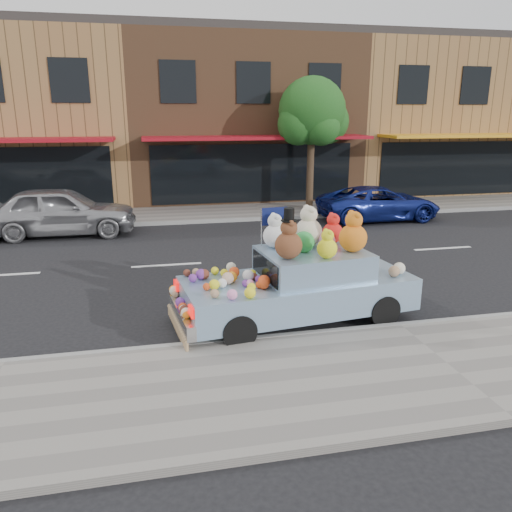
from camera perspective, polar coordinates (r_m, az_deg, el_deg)
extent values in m
plane|color=black|center=(13.90, 6.50, -0.04)|extent=(120.00, 120.00, 0.00)
cube|color=gray|center=(8.40, 20.93, -11.67)|extent=(60.00, 3.00, 0.12)
cube|color=gray|center=(19.99, 0.61, 5.15)|extent=(60.00, 3.00, 0.12)
cube|color=gray|center=(9.55, 16.10, -7.77)|extent=(60.00, 0.12, 0.13)
cube|color=gray|center=(18.55, 1.63, 4.31)|extent=(60.00, 0.12, 0.13)
cube|color=olive|center=(25.30, -25.87, 13.72)|extent=(10.00, 8.00, 7.00)
cube|color=#332D2B|center=(25.52, -26.92, 21.88)|extent=(10.00, 8.00, 0.30)
cube|color=black|center=(20.84, -20.55, 18.28)|extent=(1.40, 0.06, 1.60)
cube|color=brown|center=(25.03, -2.24, 15.24)|extent=(10.00, 8.00, 7.00)
cube|color=#332D2B|center=(25.25, -2.34, 23.55)|extent=(10.00, 8.00, 0.30)
cube|color=black|center=(21.22, -0.27, 9.44)|extent=(8.50, 0.06, 2.40)
cube|color=maroon|center=(20.24, 0.25, 13.38)|extent=(9.00, 1.80, 0.12)
cube|color=black|center=(20.71, -8.92, 19.07)|extent=(1.40, 0.06, 1.60)
cube|color=black|center=(21.11, -0.29, 19.19)|extent=(1.40, 0.06, 1.60)
cube|color=black|center=(21.93, 7.85, 18.93)|extent=(1.40, 0.06, 1.60)
cube|color=olive|center=(28.51, 18.66, 14.53)|extent=(10.00, 8.00, 7.00)
cube|color=#332D2B|center=(28.71, 19.35, 21.81)|extent=(10.00, 8.00, 0.30)
cube|color=black|center=(25.23, 22.86, 9.25)|extent=(8.50, 0.06, 2.40)
cube|color=orange|center=(24.42, 24.43, 12.44)|extent=(9.00, 1.80, 0.12)
cube|color=black|center=(23.57, 17.53, 18.16)|extent=(1.40, 0.06, 1.60)
cube|color=black|center=(25.15, 23.78, 17.39)|extent=(1.40, 0.06, 1.60)
cylinder|color=#38281C|center=(20.29, 6.22, 9.62)|extent=(0.28, 0.28, 3.20)
sphere|color=#154B16|center=(20.17, 6.42, 16.18)|extent=(2.60, 2.60, 2.60)
sphere|color=#154B16|center=(20.68, 8.02, 15.01)|extent=(1.80, 1.80, 1.80)
sphere|color=#154B16|center=(19.80, 4.86, 14.78)|extent=(1.60, 1.60, 1.60)
sphere|color=#154B16|center=(19.67, 7.50, 14.40)|extent=(1.40, 1.40, 1.40)
sphere|color=#154B16|center=(20.65, 5.03, 15.37)|extent=(1.60, 1.60, 1.60)
imported|color=#A0A1A5|center=(17.25, -21.42, 4.80)|extent=(4.69, 1.94, 1.59)
imported|color=navy|center=(19.06, 13.87, 5.88)|extent=(4.54, 2.18, 1.25)
cylinder|color=black|center=(9.57, 14.39, -6.07)|extent=(0.62, 0.27, 0.60)
cylinder|color=black|center=(10.81, 9.91, -3.22)|extent=(0.62, 0.27, 0.60)
cylinder|color=black|center=(8.44, -1.96, -8.60)|extent=(0.62, 0.27, 0.60)
cylinder|color=black|center=(9.83, -4.64, -5.00)|extent=(0.62, 0.27, 0.60)
cube|color=#88ABCB|center=(9.48, 4.77, -4.20)|extent=(4.47, 2.20, 0.60)
cube|color=#88ABCB|center=(9.42, 6.52, -0.84)|extent=(2.06, 1.72, 0.50)
cube|color=silver|center=(8.92, -8.52, -6.67)|extent=(0.37, 1.79, 0.26)
cube|color=red|center=(8.19, -7.38, -6.31)|extent=(0.09, 0.29, 0.16)
cube|color=red|center=(9.45, -9.07, -3.32)|extent=(0.09, 0.29, 0.16)
cube|color=black|center=(9.07, 1.08, -1.41)|extent=(0.19, 1.30, 0.40)
sphere|color=brown|center=(8.73, 3.74, 1.23)|extent=(0.49, 0.49, 0.49)
sphere|color=brown|center=(8.65, 3.78, 3.23)|extent=(0.30, 0.30, 0.30)
sphere|color=brown|center=(8.53, 3.98, 3.72)|extent=(0.11, 0.11, 0.11)
sphere|color=brown|center=(8.73, 3.60, 4.01)|extent=(0.11, 0.11, 0.11)
cylinder|color=black|center=(8.62, 3.79, 4.06)|extent=(0.29, 0.29, 0.02)
cylinder|color=black|center=(8.60, 3.80, 4.78)|extent=(0.18, 0.18, 0.22)
sphere|color=beige|center=(9.62, 6.00, 2.72)|extent=(0.54, 0.54, 0.54)
sphere|color=beige|center=(9.54, 6.06, 4.74)|extent=(0.33, 0.33, 0.33)
sphere|color=beige|center=(9.41, 6.30, 5.25)|extent=(0.13, 0.13, 0.13)
sphere|color=beige|center=(9.63, 5.86, 5.50)|extent=(0.13, 0.13, 0.13)
sphere|color=orange|center=(9.33, 11.02, 2.04)|extent=(0.52, 0.52, 0.52)
sphere|color=orange|center=(9.26, 11.13, 4.06)|extent=(0.32, 0.32, 0.32)
sphere|color=orange|center=(9.13, 11.44, 4.55)|extent=(0.12, 0.12, 0.12)
sphere|color=orange|center=(9.34, 10.89, 4.83)|extent=(0.12, 0.12, 0.12)
sphere|color=red|center=(9.91, 8.76, 2.64)|extent=(0.41, 0.41, 0.41)
sphere|color=red|center=(9.86, 8.82, 4.13)|extent=(0.25, 0.25, 0.25)
sphere|color=red|center=(9.76, 9.02, 4.50)|extent=(0.10, 0.10, 0.10)
sphere|color=red|center=(9.92, 8.66, 4.70)|extent=(0.10, 0.10, 0.10)
sphere|color=silver|center=(9.47, 2.16, 2.31)|extent=(0.45, 0.45, 0.45)
sphere|color=silver|center=(9.40, 2.18, 4.02)|extent=(0.28, 0.28, 0.28)
sphere|color=silver|center=(9.29, 2.33, 4.45)|extent=(0.11, 0.11, 0.11)
sphere|color=silver|center=(9.48, 2.04, 4.68)|extent=(0.11, 0.11, 0.11)
sphere|color=yellow|center=(8.83, 8.13, 0.85)|extent=(0.36, 0.36, 0.36)
sphere|color=yellow|center=(8.78, 8.19, 2.31)|extent=(0.22, 0.22, 0.22)
sphere|color=yellow|center=(8.69, 8.38, 2.66)|extent=(0.08, 0.08, 0.08)
sphere|color=yellow|center=(8.83, 8.03, 2.88)|extent=(0.08, 0.08, 0.08)
sphere|color=#258A3A|center=(9.23, 5.48, 1.60)|extent=(0.40, 0.40, 0.40)
sphere|color=pink|center=(9.49, 8.11, 1.73)|extent=(0.32, 0.32, 0.32)
sphere|color=yellow|center=(8.72, -4.79, -3.28)|extent=(0.18, 0.18, 0.18)
sphere|color=#C83E15|center=(8.82, 0.93, -2.88)|extent=(0.22, 0.22, 0.22)
sphere|color=#977353|center=(9.49, -6.87, -1.84)|extent=(0.15, 0.15, 0.15)
sphere|color=#632980|center=(8.84, -1.19, -3.13)|extent=(0.13, 0.13, 0.13)
sphere|color=#C83E15|center=(9.34, -2.52, -1.87)|extent=(0.20, 0.20, 0.20)
sphere|color=yellow|center=(9.39, -3.64, -1.94)|extent=(0.15, 0.15, 0.15)
sphere|color=beige|center=(9.66, -2.86, -1.29)|extent=(0.19, 0.19, 0.19)
sphere|color=pink|center=(8.82, -0.70, -3.14)|extent=(0.14, 0.14, 0.14)
sphere|color=yellow|center=(9.34, -0.43, -2.01)|extent=(0.15, 0.15, 0.15)
sphere|color=#592619|center=(9.28, -5.93, -2.08)|extent=(0.19, 0.19, 0.19)
sphere|color=#592619|center=(9.20, -0.24, -2.35)|extent=(0.13, 0.13, 0.13)
sphere|color=#632980|center=(9.27, -6.29, -2.09)|extent=(0.20, 0.20, 0.20)
sphere|color=yellow|center=(8.62, -0.53, -3.57)|extent=(0.15, 0.15, 0.15)
sphere|color=yellow|center=(8.29, -0.70, -4.22)|extent=(0.19, 0.19, 0.19)
sphere|color=white|center=(9.14, -0.91, -2.22)|extent=(0.21, 0.21, 0.21)
sphere|color=#592619|center=(9.50, -7.91, -1.91)|extent=(0.14, 0.14, 0.14)
sphere|color=#632980|center=(9.05, 0.31, -2.66)|extent=(0.14, 0.14, 0.14)
sphere|color=orange|center=(9.08, -2.80, -2.40)|extent=(0.20, 0.20, 0.20)
sphere|color=yellow|center=(9.53, -4.72, -1.69)|extent=(0.15, 0.15, 0.15)
sphere|color=pink|center=(8.24, -2.74, -4.42)|extent=(0.18, 0.18, 0.18)
sphere|color=#632980|center=(9.15, -7.25, -2.51)|extent=(0.15, 0.15, 0.15)
sphere|color=#C83E15|center=(8.72, 0.89, -3.16)|extent=(0.20, 0.20, 0.20)
sphere|color=#977353|center=(8.34, -4.75, -4.30)|extent=(0.15, 0.15, 0.15)
sphere|color=#C83E15|center=(8.71, -5.68, -3.50)|extent=(0.13, 0.13, 0.13)
sphere|color=#C83E15|center=(8.77, 0.37, -3.29)|extent=(0.13, 0.13, 0.13)
sphere|color=white|center=(8.81, -3.88, -3.12)|extent=(0.17, 0.17, 0.17)
sphere|color=#D8A88C|center=(8.95, -3.25, -2.55)|extent=(0.22, 0.22, 0.22)
sphere|color=beige|center=(8.43, -8.00, -6.44)|extent=(0.17, 0.17, 0.17)
sphere|color=#977353|center=(9.37, -9.21, -4.32)|extent=(0.12, 0.12, 0.12)
sphere|color=#C83E15|center=(8.69, -8.37, -5.81)|extent=(0.16, 0.16, 0.16)
sphere|color=orange|center=(9.56, -9.44, -3.80)|extent=(0.16, 0.16, 0.16)
sphere|color=#632980|center=(8.92, -8.68, -5.21)|extent=(0.17, 0.17, 0.17)
sphere|color=#592619|center=(8.57, -8.20, -6.11)|extent=(0.17, 0.17, 0.17)
sphere|color=beige|center=(9.46, -9.33, -3.94)|extent=(0.18, 0.18, 0.18)
sphere|color=white|center=(8.66, -8.32, -5.95)|extent=(0.14, 0.14, 0.14)
sphere|color=orange|center=(8.41, -7.96, -6.58)|extent=(0.15, 0.15, 0.15)
sphere|color=#632980|center=(8.86, -8.60, -5.35)|extent=(0.17, 0.17, 0.17)
sphere|color=beige|center=(9.89, 16.04, -1.37)|extent=(0.23, 0.23, 0.23)
sphere|color=#592619|center=(10.46, 11.20, -0.32)|extent=(0.16, 0.16, 0.16)
sphere|color=#632980|center=(10.34, 11.18, -0.28)|extent=(0.24, 0.24, 0.24)
sphere|color=#977353|center=(9.72, 15.50, -1.69)|extent=(0.21, 0.21, 0.21)
cylinder|color=#997A54|center=(8.25, -7.89, -10.41)|extent=(0.06, 0.06, 0.17)
sphere|color=#997A54|center=(8.20, -7.92, -9.82)|extent=(0.07, 0.07, 0.07)
cylinder|color=#997A54|center=(8.33, -8.03, -10.12)|extent=(0.06, 0.06, 0.17)
sphere|color=#997A54|center=(8.29, -8.05, -9.53)|extent=(0.07, 0.07, 0.07)
cylinder|color=#997A54|center=(8.42, -8.16, -9.83)|extent=(0.06, 0.06, 0.17)
sphere|color=#997A54|center=(8.38, -8.19, -9.25)|extent=(0.07, 0.07, 0.07)
cylinder|color=#997A54|center=(8.51, -8.29, -9.55)|extent=(0.06, 0.06, 0.17)
sphere|color=#997A54|center=(8.47, -8.32, -8.97)|extent=(0.07, 0.07, 0.07)
cylinder|color=#997A54|center=(8.60, -8.42, -9.28)|extent=(0.06, 0.06, 0.17)
sphere|color=#997A54|center=(8.56, -8.45, -8.70)|extent=(0.07, 0.07, 0.07)
cylinder|color=#997A54|center=(8.69, -8.55, -9.01)|extent=(0.06, 0.06, 0.17)
sphere|color=#997A54|center=(8.65, -8.57, -8.44)|extent=(0.07, 0.07, 0.07)
cylinder|color=#997A54|center=(8.78, -8.67, -8.74)|extent=(0.06, 0.06, 0.17)
sphere|color=#997A54|center=(8.74, -8.70, -8.18)|extent=(0.07, 0.07, 0.07)
cylinder|color=#997A54|center=(8.87, -8.79, -8.48)|extent=(0.06, 0.06, 0.17)
sphere|color=#997A54|center=(8.83, -8.82, -7.92)|extent=(0.07, 0.07, 0.07)
cylinder|color=#997A54|center=(8.96, -8.91, -8.23)|extent=(0.06, 0.06, 0.17)
sphere|color=#997A54|center=(8.92, -8.93, -7.67)|extent=(0.07, 0.07, 0.07)
cylinder|color=#997A54|center=(9.05, -9.02, -7.98)|extent=(0.06, 0.06, 0.17)
sphere|color=#997A54|center=(9.01, -9.05, -7.43)|extent=(0.07, 0.07, 0.07)
cylinder|color=#997A54|center=(9.14, -9.13, -7.74)|extent=(0.06, 0.06, 0.17)
sphere|color=#997A54|center=(9.10, -9.16, -7.19)|extent=(0.07, 0.07, 0.07)
cylinder|color=#997A54|center=(9.23, -9.25, -7.50)|extent=(0.06, 0.06, 0.17)
sphere|color=#997A54|center=(9.19, -9.27, -6.95)|extent=(0.07, 0.07, 0.07)
cylinder|color=#997A54|center=(9.32, -9.35, -7.26)|extent=(0.06, 0.06, 0.17)
sphere|color=#997A54|center=(9.29, -9.38, -6.72)|extent=(0.07, 0.07, 0.07)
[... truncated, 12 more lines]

